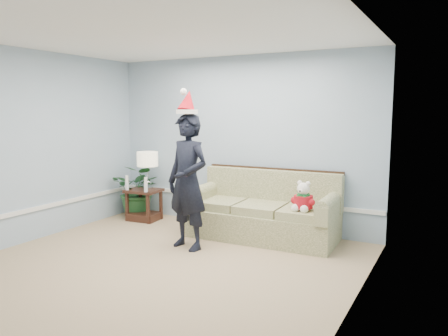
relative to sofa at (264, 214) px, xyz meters
name	(u,v)px	position (x,y,z in m)	size (l,w,h in m)	color
room_shell	(138,157)	(-0.61, -2.06, 1.00)	(4.54, 5.04, 2.74)	tan
wainscot_trim	(129,206)	(-1.79, -0.88, 0.10)	(4.49, 4.99, 0.06)	white
sofa	(264,214)	(0.00, 0.00, 0.00)	(2.14, 0.98, 0.99)	#4E5B2B
side_table	(144,208)	(-2.19, -0.03, -0.15)	(0.59, 0.51, 0.53)	#3D1F16
table_lamp	(147,161)	(-2.16, 0.04, 0.66)	(0.35, 0.35, 0.63)	silver
candle_pair	(136,184)	(-2.20, -0.21, 0.29)	(0.46, 0.06, 0.24)	silver
houseplant	(139,191)	(-2.42, 0.11, 0.11)	(0.83, 0.72, 0.92)	#1F5127
man	(188,182)	(-0.71, -0.95, 0.56)	(0.66, 0.43, 1.82)	black
santa_hat	(188,103)	(-0.71, -0.93, 1.60)	(0.29, 0.33, 0.34)	white
teddy_bear	(303,200)	(0.66, -0.24, 0.32)	(0.28, 0.30, 0.41)	white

